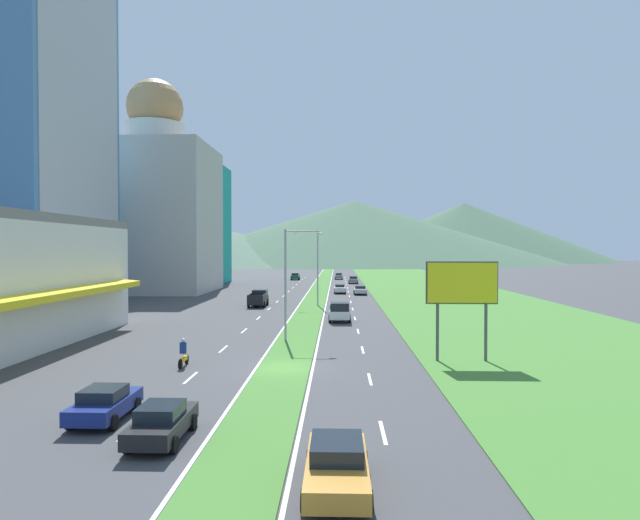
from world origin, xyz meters
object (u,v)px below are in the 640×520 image
(car_0, at_px, (339,276))
(car_6, at_px, (105,403))
(car_2, at_px, (340,289))
(car_5, at_px, (337,464))
(car_7, at_px, (295,276))
(car_4, at_px, (353,280))
(motorcycle_rider, at_px, (183,355))
(billboard_roadside, at_px, (462,288))
(car_1, at_px, (162,422))
(street_lamp_near, at_px, (290,276))
(pickup_truck_1, at_px, (259,298))
(pickup_truck_0, at_px, (340,311))
(street_lamp_mid, at_px, (315,262))
(car_3, at_px, (360,290))

(car_0, distance_m, car_6, 106.32)
(car_2, xyz_separation_m, car_5, (-0.37, -71.98, -0.00))
(car_2, distance_m, car_7, 38.97)
(car_4, height_order, car_6, car_4)
(car_5, height_order, motorcycle_rider, motorcycle_rider)
(car_0, distance_m, car_4, 15.40)
(billboard_roadside, relative_size, car_1, 1.58)
(car_0, height_order, car_7, car_7)
(car_1, distance_m, car_5, 7.72)
(street_lamp_near, relative_size, pickup_truck_1, 1.65)
(car_2, xyz_separation_m, pickup_truck_0, (-0.16, -33.86, 0.23))
(street_lamp_mid, relative_size, car_6, 2.41)
(car_1, xyz_separation_m, car_7, (-3.25, 105.73, 0.06))
(car_2, xyz_separation_m, car_6, (-10.34, -65.78, -0.01))
(street_lamp_mid, xyz_separation_m, car_7, (-7.07, 57.30, -4.81))
(pickup_truck_1, distance_m, motorcycle_rider, 35.31)
(street_lamp_mid, distance_m, car_6, 46.85)
(street_lamp_near, height_order, car_1, street_lamp_near)
(car_3, bearing_deg, car_1, -8.90)
(street_lamp_mid, bearing_deg, car_2, 80.62)
(car_1, height_order, car_4, car_4)
(pickup_truck_0, xyz_separation_m, pickup_truck_1, (-10.33, 13.87, 0.00))
(billboard_roadside, bearing_deg, pickup_truck_0, 112.10)
(car_1, relative_size, pickup_truck_0, 0.77)
(car_5, bearing_deg, street_lamp_near, -171.79)
(car_7, relative_size, pickup_truck_1, 0.83)
(pickup_truck_1, bearing_deg, car_3, -37.72)
(car_2, height_order, car_4, car_4)
(car_0, distance_m, car_2, 40.04)
(street_lamp_near, xyz_separation_m, street_lamp_mid, (0.90, 26.06, 0.46))
(car_1, distance_m, car_4, 93.63)
(car_7, height_order, pickup_truck_0, pickup_truck_0)
(car_3, relative_size, pickup_truck_1, 0.82)
(car_2, relative_size, car_6, 1.07)
(car_6, height_order, car_7, car_7)
(car_1, distance_m, car_7, 105.78)
(car_5, bearing_deg, car_0, 179.87)
(motorcycle_rider, bearing_deg, car_1, -167.32)
(car_2, distance_m, motorcycle_rider, 56.19)
(street_lamp_near, height_order, car_5, street_lamp_near)
(car_4, xyz_separation_m, pickup_truck_1, (-13.43, -44.94, 0.22))
(car_6, bearing_deg, car_3, -12.06)
(car_5, bearing_deg, pickup_truck_1, -168.99)
(pickup_truck_0, height_order, motorcycle_rider, pickup_truck_0)
(car_4, bearing_deg, pickup_truck_0, -3.02)
(car_6, relative_size, pickup_truck_1, 0.75)
(motorcycle_rider, bearing_deg, car_7, 0.22)
(car_3, xyz_separation_m, motorcycle_rider, (-13.21, -53.07, 0.03))
(street_lamp_near, distance_m, car_0, 86.04)
(billboard_roadside, relative_size, motorcycle_rider, 3.27)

